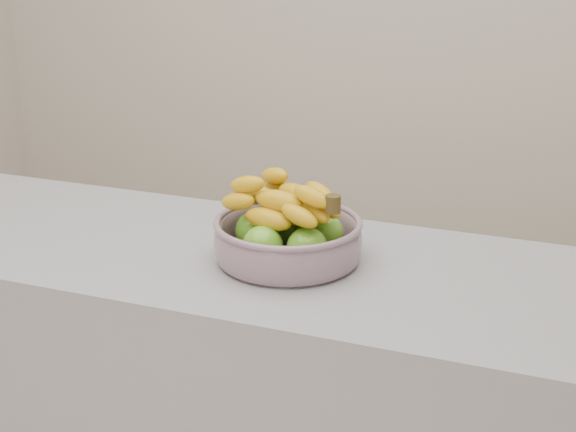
# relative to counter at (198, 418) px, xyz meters

# --- Properties ---
(counter) EXTENTS (2.00, 0.60, 0.90)m
(counter) POSITION_rel_counter_xyz_m (0.00, 0.00, 0.00)
(counter) COLOR #92939A
(counter) RESTS_ON ground
(fruit_bowl) EXTENTS (0.31, 0.31, 0.17)m
(fruit_bowl) POSITION_rel_counter_xyz_m (0.23, 0.00, 0.51)
(fruit_bowl) COLOR #909CAD
(fruit_bowl) RESTS_ON counter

